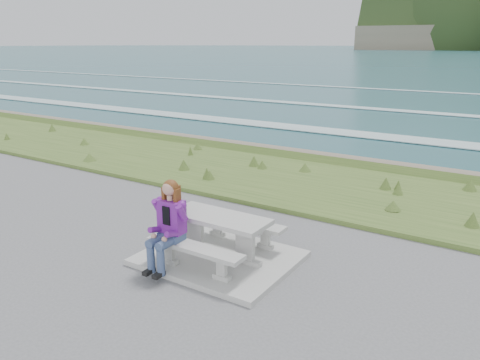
% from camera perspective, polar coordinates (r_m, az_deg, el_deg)
% --- Properties ---
extents(concrete_slab, '(2.60, 2.10, 0.10)m').
position_cam_1_polar(concrete_slab, '(8.45, -2.51, -9.46)').
color(concrete_slab, '#A1A09C').
rests_on(concrete_slab, ground).
extents(picnic_table, '(1.80, 0.75, 0.75)m').
position_cam_1_polar(picnic_table, '(8.20, -2.57, -5.47)').
color(picnic_table, '#A1A09C').
rests_on(picnic_table, concrete_slab).
extents(bench_landward, '(1.80, 0.35, 0.45)m').
position_cam_1_polar(bench_landward, '(7.78, -5.55, -8.67)').
color(bench_landward, '#A1A09C').
rests_on(bench_landward, concrete_slab).
extents(bench_seaward, '(1.80, 0.35, 0.45)m').
position_cam_1_polar(bench_seaward, '(8.82, 0.08, -5.46)').
color(bench_seaward, '#A1A09C').
rests_on(bench_seaward, concrete_slab).
extents(grass_verge, '(160.00, 4.50, 0.22)m').
position_cam_1_polar(grass_verge, '(12.60, 10.69, -1.13)').
color(grass_verge, '#34521F').
rests_on(grass_verge, ground).
extents(shore_drop, '(160.00, 0.80, 2.20)m').
position_cam_1_polar(shore_drop, '(15.24, 14.86, 1.65)').
color(shore_drop, '#605948').
rests_on(shore_drop, ground).
extents(ocean, '(1600.00, 1600.00, 0.09)m').
position_cam_1_polar(ocean, '(32.07, 24.40, 5.11)').
color(ocean, '#20525B').
rests_on(ocean, ground).
extents(seated_woman, '(0.45, 0.77, 1.49)m').
position_cam_1_polar(seated_woman, '(7.88, -9.00, -6.86)').
color(seated_woman, navy).
rests_on(seated_woman, concrete_slab).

